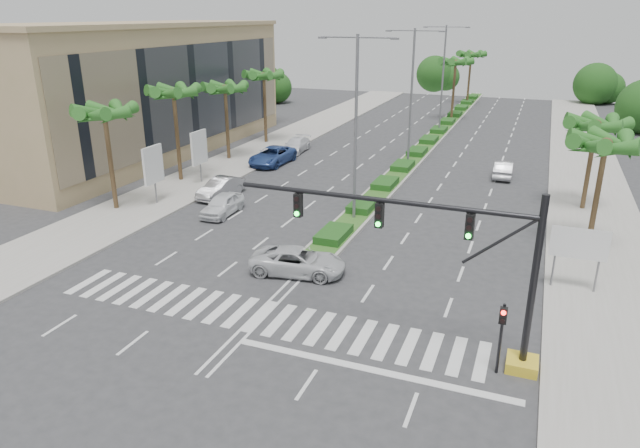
# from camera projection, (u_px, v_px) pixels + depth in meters

# --- Properties ---
(ground) EXTENTS (160.00, 160.00, 0.00)m
(ground) POSITION_uv_depth(u_px,v_px,m) (260.00, 316.00, 26.34)
(ground) COLOR #333335
(ground) RESTS_ON ground
(footpath_right) EXTENTS (6.00, 120.00, 0.15)m
(footpath_right) POSITION_uv_depth(u_px,v_px,m) (594.00, 219.00, 38.63)
(footpath_right) COLOR gray
(footpath_right) RESTS_ON ground
(footpath_left) EXTENTS (6.00, 120.00, 0.15)m
(footpath_left) POSITION_uv_depth(u_px,v_px,m) (207.00, 176.00, 48.97)
(footpath_left) COLOR gray
(footpath_left) RESTS_ON ground
(median) EXTENTS (2.20, 75.00, 0.20)m
(median) POSITION_uv_depth(u_px,v_px,m) (437.00, 134.00, 65.65)
(median) COLOR gray
(median) RESTS_ON ground
(median_grass) EXTENTS (1.80, 75.00, 0.04)m
(median_grass) POSITION_uv_depth(u_px,v_px,m) (437.00, 133.00, 65.60)
(median_grass) COLOR #31531C
(median_grass) RESTS_ON median
(building) EXTENTS (12.00, 36.00, 12.00)m
(building) POSITION_uv_depth(u_px,v_px,m) (141.00, 91.00, 55.83)
(building) COLOR tan
(building) RESTS_ON ground
(signal_gantry) EXTENTS (12.60, 1.20, 7.20)m
(signal_gantry) POSITION_uv_depth(u_px,v_px,m) (471.00, 281.00, 21.99)
(signal_gantry) COLOR gold
(signal_gantry) RESTS_ON ground
(pedestrian_signal) EXTENTS (0.28, 0.36, 3.00)m
(pedestrian_signal) POSITION_uv_depth(u_px,v_px,m) (502.00, 328.00, 21.44)
(pedestrian_signal) COLOR black
(pedestrian_signal) RESTS_ON ground
(direction_sign) EXTENTS (2.70, 0.11, 3.40)m
(direction_sign) POSITION_uv_depth(u_px,v_px,m) (579.00, 246.00, 27.89)
(direction_sign) COLOR slate
(direction_sign) RESTS_ON ground
(billboard_near) EXTENTS (0.18, 2.10, 4.35)m
(billboard_near) POSITION_uv_depth(u_px,v_px,m) (153.00, 165.00, 40.74)
(billboard_near) COLOR slate
(billboard_near) RESTS_ON ground
(billboard_far) EXTENTS (0.18, 2.10, 4.35)m
(billboard_far) POSITION_uv_depth(u_px,v_px,m) (199.00, 148.00, 45.98)
(billboard_far) COLOR slate
(billboard_far) RESTS_ON ground
(palm_left_near) EXTENTS (4.57, 4.68, 7.55)m
(palm_left_near) POSITION_uv_depth(u_px,v_px,m) (104.00, 116.00, 38.38)
(palm_left_near) COLOR brown
(palm_left_near) RESTS_ON ground
(palm_left_mid) EXTENTS (4.57, 4.68, 7.95)m
(palm_left_mid) POSITION_uv_depth(u_px,v_px,m) (174.00, 95.00, 45.23)
(palm_left_mid) COLOR brown
(palm_left_mid) RESTS_ON ground
(palm_left_far) EXTENTS (4.57, 4.68, 7.35)m
(palm_left_far) POSITION_uv_depth(u_px,v_px,m) (225.00, 91.00, 52.43)
(palm_left_far) COLOR brown
(palm_left_far) RESTS_ON ground
(palm_left_end) EXTENTS (4.57, 4.68, 7.75)m
(palm_left_end) POSITION_uv_depth(u_px,v_px,m) (264.00, 78.00, 59.29)
(palm_left_end) COLOR brown
(palm_left_end) RESTS_ON ground
(palm_right_near) EXTENTS (4.57, 4.68, 7.05)m
(palm_right_near) POSITION_uv_depth(u_px,v_px,m) (605.00, 147.00, 31.50)
(palm_right_near) COLOR brown
(palm_right_near) RESTS_ON ground
(palm_right_far) EXTENTS (4.57, 4.68, 6.75)m
(palm_right_far) POSITION_uv_depth(u_px,v_px,m) (596.00, 127.00, 38.59)
(palm_right_far) COLOR brown
(palm_right_far) RESTS_ON ground
(palm_median_a) EXTENTS (4.57, 4.68, 8.05)m
(palm_median_a) POSITION_uv_depth(u_px,v_px,m) (456.00, 64.00, 71.94)
(palm_median_a) COLOR brown
(palm_median_a) RESTS_ON ground
(palm_median_b) EXTENTS (4.57, 4.68, 8.05)m
(palm_median_b) POSITION_uv_depth(u_px,v_px,m) (471.00, 56.00, 85.05)
(palm_median_b) COLOR brown
(palm_median_b) RESTS_ON ground
(streetlight_near) EXTENTS (5.10, 0.25, 12.00)m
(streetlight_near) POSITION_uv_depth(u_px,v_px,m) (356.00, 120.00, 36.22)
(streetlight_near) COLOR slate
(streetlight_near) RESTS_ON ground
(streetlight_mid) EXTENTS (5.10, 0.25, 12.00)m
(streetlight_mid) POSITION_uv_depth(u_px,v_px,m) (412.00, 90.00, 50.21)
(streetlight_mid) COLOR slate
(streetlight_mid) RESTS_ON ground
(streetlight_far) EXTENTS (5.10, 0.25, 12.00)m
(streetlight_far) POSITION_uv_depth(u_px,v_px,m) (443.00, 74.00, 64.20)
(streetlight_far) COLOR slate
(streetlight_far) RESTS_ON ground
(car_parked_a) EXTENTS (1.86, 4.29, 1.44)m
(car_parked_a) POSITION_uv_depth(u_px,v_px,m) (222.00, 204.00, 39.49)
(car_parked_a) COLOR white
(car_parked_a) RESTS_ON ground
(car_parked_b) EXTENTS (2.00, 4.60, 1.47)m
(car_parked_b) POSITION_uv_depth(u_px,v_px,m) (221.00, 188.00, 43.24)
(car_parked_b) COLOR #A7A6AB
(car_parked_b) RESTS_ON ground
(car_parked_c) EXTENTS (2.84, 5.84, 1.60)m
(car_parked_c) POSITION_uv_depth(u_px,v_px,m) (272.00, 156.00, 52.68)
(car_parked_c) COLOR #2E4A8F
(car_parked_c) RESTS_ON ground
(car_parked_d) EXTENTS (2.22, 4.88, 1.39)m
(car_parked_d) POSITION_uv_depth(u_px,v_px,m) (296.00, 145.00, 57.46)
(car_parked_d) COLOR white
(car_parked_d) RESTS_ON ground
(car_crossing) EXTENTS (5.38, 3.08, 1.41)m
(car_crossing) POSITION_uv_depth(u_px,v_px,m) (298.00, 261.00, 30.47)
(car_crossing) COLOR silver
(car_crossing) RESTS_ON ground
(car_right) EXTENTS (1.62, 4.34, 1.42)m
(car_right) POSITION_uv_depth(u_px,v_px,m) (503.00, 169.00, 48.52)
(car_right) COLOR #B2B3B7
(car_right) RESTS_ON ground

